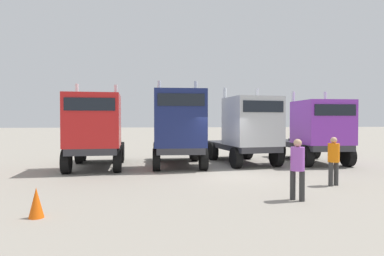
% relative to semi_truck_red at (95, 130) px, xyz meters
% --- Properties ---
extents(ground, '(200.00, 200.00, 0.00)m').
position_rel_semi_truck_red_xyz_m(ground, '(5.93, -2.56, -1.89)').
color(ground, gray).
extents(semi_truck_red, '(2.79, 6.02, 4.16)m').
position_rel_semi_truck_red_xyz_m(semi_truck_red, '(0.00, 0.00, 0.00)').
color(semi_truck_red, '#333338').
rests_on(semi_truck_red, ground).
extents(semi_truck_navy, '(2.69, 6.01, 4.40)m').
position_rel_semi_truck_red_xyz_m(semi_truck_navy, '(4.03, 0.11, 0.08)').
color(semi_truck_navy, '#333338').
rests_on(semi_truck_navy, ground).
extents(semi_truck_silver, '(3.26, 6.14, 4.14)m').
position_rel_semi_truck_red_xyz_m(semi_truck_silver, '(7.75, 0.69, -0.03)').
color(semi_truck_silver, '#333338').
rests_on(semi_truck_silver, ground).
extents(semi_truck_purple, '(2.68, 6.03, 3.98)m').
position_rel_semi_truck_red_xyz_m(semi_truck_purple, '(11.54, 0.53, -0.08)').
color(semi_truck_purple, '#333338').
rests_on(semi_truck_purple, ground).
extents(visitor_in_hivis, '(0.51, 0.51, 1.75)m').
position_rel_semi_truck_red_xyz_m(visitor_in_hivis, '(9.13, -5.25, -0.87)').
color(visitor_in_hivis, '#353535').
rests_on(visitor_in_hivis, ground).
extents(visitor_with_camera, '(0.56, 0.56, 1.81)m').
position_rel_semi_truck_red_xyz_m(visitor_with_camera, '(6.85, -7.17, -0.84)').
color(visitor_with_camera, '#2F2F2F').
rests_on(visitor_with_camera, ground).
extents(traffic_cone_near, '(0.36, 0.36, 0.74)m').
position_rel_semi_truck_red_xyz_m(traffic_cone_near, '(-0.15, -8.00, -1.52)').
color(traffic_cone_near, '#F2590C').
rests_on(traffic_cone_near, ground).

